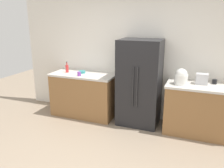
{
  "coord_description": "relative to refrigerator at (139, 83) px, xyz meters",
  "views": [
    {
      "loc": [
        1.31,
        -2.66,
        2.11
      ],
      "look_at": [
        0.09,
        0.48,
        1.13
      ],
      "focal_mm": 37.04,
      "sensor_mm": 36.0,
      "label": 1
    }
  ],
  "objects": [
    {
      "name": "ground_plane",
      "position": [
        -0.23,
        -1.62,
        -0.85
      ],
      "size": [
        10.47,
        10.47,
        0.0
      ],
      "primitive_type": "plane",
      "color": "gray"
    },
    {
      "name": "kitchen_back_panel",
      "position": [
        -0.23,
        0.38,
        0.51
      ],
      "size": [
        5.24,
        0.1,
        2.72
      ],
      "primitive_type": "cube",
      "color": "silver",
      "rests_on": "ground_plane"
    },
    {
      "name": "counter_left",
      "position": [
        -1.23,
        -0.01,
        -0.38
      ],
      "size": [
        1.4,
        0.69,
        0.94
      ],
      "color": "olive",
      "rests_on": "ground_plane"
    },
    {
      "name": "counter_right",
      "position": [
        1.18,
        -0.01,
        -0.38
      ],
      "size": [
        1.3,
        0.69,
        0.94
      ],
      "color": "olive",
      "rests_on": "ground_plane"
    },
    {
      "name": "refrigerator",
      "position": [
        0.0,
        0.0,
        0.0
      ],
      "size": [
        0.81,
        0.64,
        1.71
      ],
      "color": "black",
      "rests_on": "ground_plane"
    },
    {
      "name": "toaster",
      "position": [
        1.14,
        0.05,
        0.18
      ],
      "size": [
        0.21,
        0.15,
        0.19
      ],
      "primitive_type": "cube",
      "color": "silver",
      "rests_on": "counter_right"
    },
    {
      "name": "rice_cooker",
      "position": [
        0.79,
        -0.09,
        0.22
      ],
      "size": [
        0.23,
        0.23,
        0.29
      ],
      "color": "white",
      "rests_on": "counter_right"
    },
    {
      "name": "bottle_a",
      "position": [
        -1.62,
        -0.03,
        0.17
      ],
      "size": [
        0.07,
        0.07,
        0.24
      ],
      "color": "red",
      "rests_on": "counter_left"
    },
    {
      "name": "cup_b",
      "position": [
        -1.22,
        -0.22,
        0.13
      ],
      "size": [
        0.07,
        0.07,
        0.08
      ],
      "primitive_type": "cylinder",
      "color": "purple",
      "rests_on": "counter_left"
    },
    {
      "name": "cup_c",
      "position": [
        1.36,
        0.14,
        0.13
      ],
      "size": [
        0.08,
        0.08,
        0.09
      ],
      "primitive_type": "cylinder",
      "color": "black",
      "rests_on": "counter_right"
    },
    {
      "name": "bowl_a",
      "position": [
        -1.29,
        0.03,
        0.11
      ],
      "size": [
        0.15,
        0.15,
        0.05
      ],
      "primitive_type": "cylinder",
      "color": "teal",
      "rests_on": "counter_left"
    }
  ]
}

